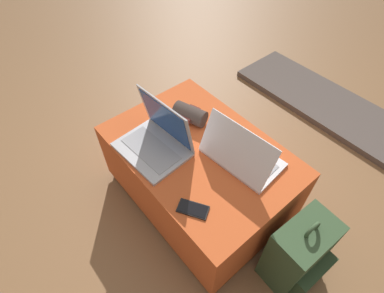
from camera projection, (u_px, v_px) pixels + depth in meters
name	position (u px, v px, depth m)	size (l,w,h in m)	color
ground_plane	(198.00, 196.00, 1.81)	(14.00, 14.00, 0.00)	olive
ottoman	(199.00, 174.00, 1.65)	(0.95, 0.66, 0.44)	maroon
laptop_near	(157.00, 139.00, 1.45)	(0.36, 0.28, 0.27)	#B7B7BC
laptop_far	(240.00, 154.00, 1.40)	(0.39, 0.26, 0.22)	silver
cell_phone	(193.00, 209.00, 1.26)	(0.15, 0.13, 0.01)	black
backpack	(299.00, 254.00, 1.38)	(0.24, 0.30, 0.47)	#385133
wrist_brace	(190.00, 114.00, 1.59)	(0.19, 0.14, 0.09)	#3D332D
fireplace_hearth	(324.00, 102.00, 2.35)	(1.40, 0.50, 0.04)	#564C47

